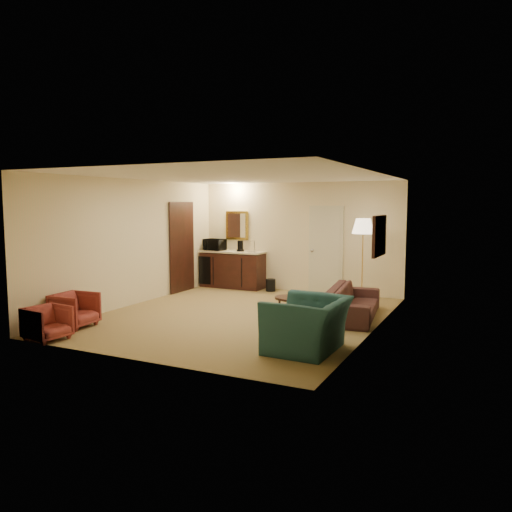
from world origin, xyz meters
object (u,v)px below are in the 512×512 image
(rose_chair_far, at_px, (47,321))
(waste_bin, at_px, (271,285))
(sofa, at_px, (353,297))
(floor_lamp, at_px, (362,260))
(rose_chair_near, at_px, (75,308))
(coffee_maker, at_px, (240,246))
(microwave, at_px, (214,243))
(wetbar_cabinet, at_px, (233,269))
(coffee_table, at_px, (298,311))
(teal_armchair, at_px, (307,316))

(rose_chair_far, height_order, waste_bin, rose_chair_far)
(sofa, bearing_deg, floor_lamp, 1.16)
(rose_chair_far, bearing_deg, floor_lamp, -28.26)
(rose_chair_near, height_order, coffee_maker, coffee_maker)
(waste_bin, bearing_deg, floor_lamp, -6.28)
(waste_bin, distance_m, coffee_maker, 1.25)
(microwave, bearing_deg, wetbar_cabinet, 11.85)
(microwave, xyz_separation_m, coffee_maker, (0.72, 0.03, -0.04))
(sofa, relative_size, floor_lamp, 1.13)
(coffee_maker, bearing_deg, rose_chair_far, -100.54)
(wetbar_cabinet, distance_m, coffee_maker, 0.63)
(floor_lamp, bearing_deg, coffee_table, -99.60)
(teal_armchair, distance_m, coffee_table, 1.50)
(floor_lamp, bearing_deg, rose_chair_near, -131.19)
(wetbar_cabinet, distance_m, rose_chair_far, 5.53)
(teal_armchair, height_order, coffee_maker, coffee_maker)
(rose_chair_far, xyz_separation_m, microwave, (-0.25, 5.49, 0.80))
(floor_lamp, height_order, microwave, floor_lamp)
(sofa, height_order, teal_armchair, teal_armchair)
(teal_armchair, distance_m, rose_chair_far, 4.00)
(microwave, bearing_deg, rose_chair_near, -81.75)
(sofa, xyz_separation_m, coffee_table, (-0.70, -1.00, -0.15))
(wetbar_cabinet, bearing_deg, floor_lamp, -5.46)
(coffee_table, xyz_separation_m, waste_bin, (-1.82, 2.90, -0.10))
(teal_armchair, bearing_deg, microwave, -134.96)
(wetbar_cabinet, xyz_separation_m, coffee_maker, (0.22, -0.00, 0.59))
(sofa, distance_m, teal_armchair, 2.33)
(wetbar_cabinet, xyz_separation_m, floor_lamp, (3.35, -0.32, 0.44))
(floor_lamp, bearing_deg, rose_chair_far, -124.70)
(rose_chair_far, height_order, coffee_table, rose_chair_far)
(sofa, xyz_separation_m, rose_chair_near, (-4.10, -2.75, -0.07))
(floor_lamp, xyz_separation_m, waste_bin, (-2.27, 0.25, -0.75))
(wetbar_cabinet, height_order, floor_lamp, floor_lamp)
(coffee_table, xyz_separation_m, microwave, (-3.40, 2.94, 0.85))
(waste_bin, bearing_deg, microwave, 178.60)
(coffee_table, height_order, microwave, microwave)
(wetbar_cabinet, height_order, rose_chair_near, wetbar_cabinet)
(wetbar_cabinet, height_order, microwave, microwave)
(teal_armchair, height_order, rose_chair_far, teal_armchair)
(waste_bin, bearing_deg, wetbar_cabinet, 176.28)
(rose_chair_near, bearing_deg, floor_lamp, -44.90)
(wetbar_cabinet, bearing_deg, rose_chair_near, -96.05)
(teal_armchair, xyz_separation_m, waste_bin, (-2.47, 4.23, -0.37))
(sofa, bearing_deg, microwave, 57.21)
(rose_chair_near, height_order, floor_lamp, floor_lamp)
(coffee_maker, bearing_deg, sofa, -35.93)
(rose_chair_far, xyz_separation_m, waste_bin, (1.33, 5.45, -0.15))
(rose_chair_near, distance_m, coffee_table, 3.83)
(wetbar_cabinet, height_order, waste_bin, wetbar_cabinet)
(teal_armchair, bearing_deg, rose_chair_far, -70.67)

